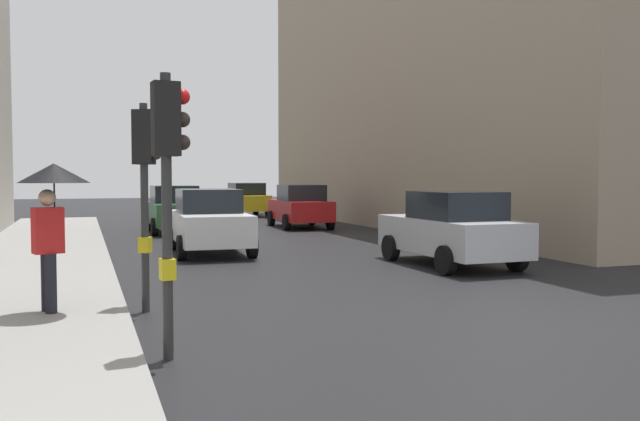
% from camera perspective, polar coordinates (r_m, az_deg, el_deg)
% --- Properties ---
extents(ground_plane, '(120.00, 120.00, 0.00)m').
position_cam_1_polar(ground_plane, '(10.52, 15.83, -8.83)').
color(ground_plane, black).
extents(sidewalk_kerb, '(3.33, 40.00, 0.16)m').
position_cam_1_polar(sidewalk_kerb, '(14.61, -23.25, -5.37)').
color(sidewalk_kerb, gray).
rests_on(sidewalk_kerb, ground).
extents(building_facade_right, '(12.00, 27.21, 13.95)m').
position_cam_1_polar(building_facade_right, '(31.91, 14.12, 11.55)').
color(building_facade_right, gray).
rests_on(building_facade_right, ground).
extents(traffic_light_near_right, '(0.45, 0.35, 3.24)m').
position_cam_1_polar(traffic_light_near_right, '(10.92, -14.33, 3.41)').
color(traffic_light_near_right, '#2D2D2D').
rests_on(traffic_light_near_right, ground).
extents(traffic_light_near_left, '(0.44, 0.27, 3.28)m').
position_cam_1_polar(traffic_light_near_left, '(7.99, -12.52, 3.89)').
color(traffic_light_near_left, '#2D2D2D').
rests_on(traffic_light_near_left, ground).
extents(car_yellow_taxi, '(2.04, 4.21, 1.76)m').
position_cam_1_polar(car_yellow_taxi, '(36.63, -6.21, 0.92)').
color(car_yellow_taxi, yellow).
rests_on(car_yellow_taxi, ground).
extents(car_silver_hatchback, '(2.06, 4.22, 1.76)m').
position_cam_1_polar(car_silver_hatchback, '(16.40, 10.91, -1.51)').
color(car_silver_hatchback, '#BCBCC1').
rests_on(car_silver_hatchback, ground).
extents(car_red_sedan, '(2.16, 4.27, 1.76)m').
position_cam_1_polar(car_red_sedan, '(28.19, -1.67, 0.36)').
color(car_red_sedan, red).
rests_on(car_red_sedan, ground).
extents(car_white_compact, '(2.13, 4.26, 1.76)m').
position_cam_1_polar(car_white_compact, '(19.01, -9.21, -0.89)').
color(car_white_compact, silver).
rests_on(car_white_compact, ground).
extents(car_green_estate, '(2.04, 4.21, 1.76)m').
position_cam_1_polar(car_green_estate, '(26.31, -12.01, 0.12)').
color(car_green_estate, '#2D6038').
rests_on(car_green_estate, ground).
extents(pedestrian_with_umbrella, '(1.00, 1.00, 2.14)m').
position_cam_1_polar(pedestrian_with_umbrella, '(10.53, -21.43, 1.18)').
color(pedestrian_with_umbrella, black).
rests_on(pedestrian_with_umbrella, sidewalk_kerb).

